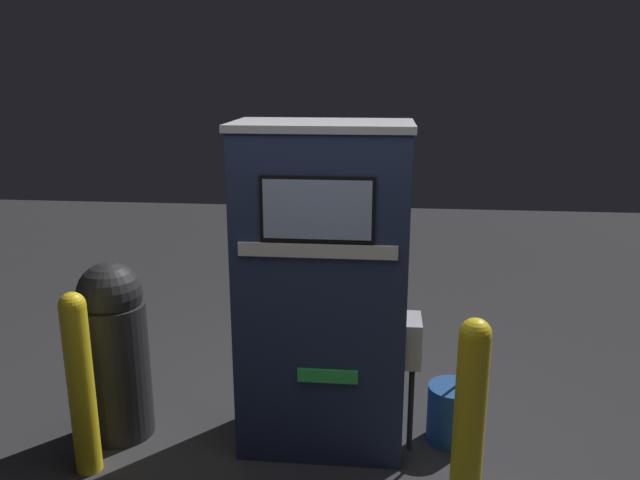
# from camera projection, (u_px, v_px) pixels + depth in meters

# --- Properties ---
(ground_plane) EXTENTS (14.00, 14.00, 0.00)m
(ground_plane) POSITION_uv_depth(u_px,v_px,m) (318.00, 465.00, 3.54)
(ground_plane) COLOR #2D2D30
(gas_pump) EXTENTS (1.04, 0.58, 1.90)m
(gas_pump) POSITION_uv_depth(u_px,v_px,m) (323.00, 290.00, 3.55)
(gas_pump) COLOR #232D4C
(gas_pump) RESTS_ON ground_plane
(safety_bollard) EXTENTS (0.15, 0.15, 1.05)m
(safety_bollard) POSITION_uv_depth(u_px,v_px,m) (470.00, 414.00, 3.02)
(safety_bollard) COLOR yellow
(safety_bollard) RESTS_ON ground_plane
(trash_bin) EXTENTS (0.40, 0.40, 1.10)m
(trash_bin) POSITION_uv_depth(u_px,v_px,m) (115.00, 349.00, 3.72)
(trash_bin) COLOR #232326
(trash_bin) RESTS_ON ground_plane
(safety_bollard_far) EXTENTS (0.14, 0.14, 1.05)m
(safety_bollard_far) POSITION_uv_depth(u_px,v_px,m) (80.00, 380.00, 3.36)
(safety_bollard_far) COLOR yellow
(safety_bollard_far) RESTS_ON ground_plane
(squeegee_bucket) EXTENTS (0.30, 0.30, 0.79)m
(squeegee_bucket) POSITION_uv_depth(u_px,v_px,m) (452.00, 413.00, 3.74)
(squeegee_bucket) COLOR #1E478C
(squeegee_bucket) RESTS_ON ground_plane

